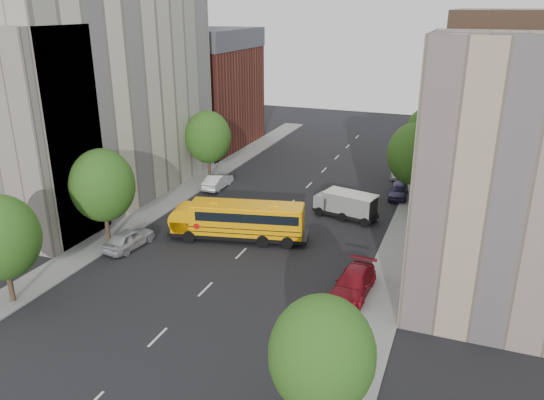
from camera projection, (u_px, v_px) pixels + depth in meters
The scene contains 23 objects.
ground at pixel (251, 243), 43.39m from camera, with size 120.00×120.00×0.00m, color black.
sidewalk_left at pixel (163, 205), 51.61m from camera, with size 3.00×80.00×0.12m, color slate.
sidewalk_right at pixel (402, 240), 43.88m from camera, with size 3.00×80.00×0.12m, color slate.
lane_markings at pixel (291, 203), 52.15m from camera, with size 0.15×64.00×0.01m, color silver.
building_left_cream at pixel (103, 97), 51.23m from camera, with size 10.00×26.00×20.00m, color beige.
building_left_redbrick at pixel (209, 98), 71.72m from camera, with size 10.00×15.00×13.00m, color maroon.
building_left_near at pixel (22, 135), 42.55m from camera, with size 10.00×7.00×17.00m, color tan.
building_right_near at pixel (506, 187), 30.46m from camera, with size 10.00×7.00×17.00m, color tan.
building_right_far at pixel (499, 107), 51.75m from camera, with size 10.00×22.00×18.00m, color tan.
building_right_sidewall at pixel (502, 130), 42.11m from camera, with size 10.10×0.30×18.00m, color brown.
street_tree_0 at pixel (1, 238), 33.21m from camera, with size 4.80×4.80×7.41m.
street_tree_1 at pixel (102, 185), 41.87m from camera, with size 5.12×5.12×7.90m.
street_tree_2 at pixel (208, 137), 57.68m from camera, with size 4.99×4.99×7.71m.
street_tree_3 at pixel (322, 355), 22.38m from camera, with size 4.61×4.61×7.11m.
street_tree_4 at pixel (415, 154), 50.20m from camera, with size 5.25×5.25×8.10m.
street_tree_5 at pixel (427, 131), 60.84m from camera, with size 4.86×4.86×7.51m.
school_bus at pixel (237, 219), 43.54m from camera, with size 11.78×5.08×3.25m.
safari_truck at pixel (346, 204), 48.16m from camera, with size 6.13×3.36×2.49m.
parked_car_0 at pixel (129, 238), 42.35m from camera, with size 1.90×4.73×1.61m, color #A9A9AF.
parked_car_1 at pixel (218, 181), 56.27m from camera, with size 1.61×4.61×1.52m, color silver.
parked_car_3 at pixel (353, 283), 35.56m from camera, with size 2.23×5.49×1.59m, color maroon.
parked_car_4 at pixel (399, 191), 53.46m from camera, with size 1.78×4.41×1.50m, color #39355D.
parked_car_5 at pixel (400, 171), 59.78m from camera, with size 1.49×4.29×1.41m, color gray.
Camera 1 is at (15.74, -36.25, 18.34)m, focal length 35.00 mm.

